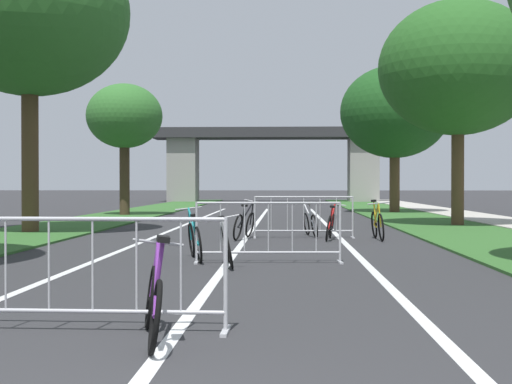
# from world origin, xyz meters

# --- Properties ---
(grass_verge_left) EXTENTS (3.23, 60.90, 0.05)m
(grass_verge_left) POSITION_xyz_m (-5.89, 24.91, 0.03)
(grass_verge_left) COLOR #2D5B26
(grass_verge_left) RESTS_ON ground
(grass_verge_right) EXTENTS (3.23, 60.90, 0.05)m
(grass_verge_right) POSITION_xyz_m (5.89, 24.91, 0.03)
(grass_verge_right) COLOR #2D5B26
(grass_verge_right) RESTS_ON ground
(sidewalk_path_right) EXTENTS (2.22, 60.90, 0.08)m
(sidewalk_path_right) POSITION_xyz_m (8.61, 24.91, 0.04)
(sidewalk_path_right) COLOR #ADA89E
(sidewalk_path_right) RESTS_ON ground
(lane_stripe_center) EXTENTS (0.14, 35.23, 0.01)m
(lane_stripe_center) POSITION_xyz_m (0.00, 17.62, 0.00)
(lane_stripe_center) COLOR silver
(lane_stripe_center) RESTS_ON ground
(lane_stripe_right_lane) EXTENTS (0.14, 35.23, 0.01)m
(lane_stripe_right_lane) POSITION_xyz_m (2.35, 17.62, 0.00)
(lane_stripe_right_lane) COLOR silver
(lane_stripe_right_lane) RESTS_ON ground
(lane_stripe_left_lane) EXTENTS (0.14, 35.23, 0.01)m
(lane_stripe_left_lane) POSITION_xyz_m (-2.35, 17.62, 0.00)
(lane_stripe_left_lane) COLOR silver
(lane_stripe_left_lane) RESTS_ON ground
(overpass_bridge) EXTENTS (18.28, 3.36, 5.59)m
(overpass_bridge) POSITION_xyz_m (0.00, 50.33, 3.76)
(overpass_bridge) COLOR #2D2D30
(overpass_bridge) RESTS_ON ground
(tree_left_oak_near) EXTENTS (5.46, 5.46, 8.42)m
(tree_left_oak_near) POSITION_xyz_m (-6.03, 15.97, 6.08)
(tree_left_oak_near) COLOR #4C3823
(tree_left_oak_near) RESTS_ON ground
(tree_left_pine_far) EXTENTS (3.22, 3.22, 5.63)m
(tree_left_pine_far) POSITION_xyz_m (-5.87, 26.56, 4.21)
(tree_left_pine_far) COLOR #3D2D1E
(tree_left_pine_far) RESTS_ON ground
(tree_right_maple_mid) EXTENTS (5.07, 5.07, 7.22)m
(tree_right_maple_mid) POSITION_xyz_m (6.50, 19.69, 5.05)
(tree_right_maple_mid) COLOR #4C3823
(tree_right_maple_mid) RESTS_ON ground
(tree_right_cypress_far) EXTENTS (5.09, 5.09, 6.91)m
(tree_right_cypress_far) POSITION_xyz_m (6.10, 30.05, 4.72)
(tree_right_cypress_far) COLOR #4C3823
(tree_right_cypress_far) RESTS_ON ground
(crowd_barrier_nearest) EXTENTS (2.53, 0.49, 1.05)m
(crowd_barrier_nearest) POSITION_xyz_m (-0.78, 3.39, 0.52)
(crowd_barrier_nearest) COLOR #ADADB2
(crowd_barrier_nearest) RESTS_ON ground
(crowd_barrier_second) EXTENTS (2.54, 0.56, 1.05)m
(crowd_barrier_second) POSITION_xyz_m (0.70, 9.00, 0.52)
(crowd_barrier_second) COLOR #ADADB2
(crowd_barrier_second) RESTS_ON ground
(crowd_barrier_third) EXTENTS (2.53, 0.54, 1.05)m
(crowd_barrier_third) POSITION_xyz_m (1.45, 14.61, 0.52)
(crowd_barrier_third) COLOR #ADADB2
(crowd_barrier_third) RESTS_ON ground
(bicycle_silver_0) EXTENTS (0.56, 1.58, 0.90)m
(bicycle_silver_0) POSITION_xyz_m (1.62, 15.05, 0.35)
(bicycle_silver_0) COLOR black
(bicycle_silver_0) RESTS_ON ground
(bicycle_red_1) EXTENTS (0.61, 1.66, 0.91)m
(bicycle_red_1) POSITION_xyz_m (2.08, 14.05, 0.36)
(bicycle_red_1) COLOR black
(bicycle_red_1) RESTS_ON ground
(bicycle_yellow_2) EXTENTS (0.52, 1.67, 0.97)m
(bicycle_yellow_2) POSITION_xyz_m (3.21, 14.07, 0.38)
(bicycle_yellow_2) COLOR black
(bicycle_yellow_2) RESTS_ON ground
(bicycle_white_3) EXTENTS (0.54, 1.63, 0.87)m
(bicycle_white_3) POSITION_xyz_m (0.02, 8.54, 0.36)
(bicycle_white_3) COLOR black
(bicycle_white_3) RESTS_ON ground
(bicycle_purple_4) EXTENTS (0.51, 1.60, 0.93)m
(bicycle_purple_4) POSITION_xyz_m (-0.14, 3.00, 0.35)
(bicycle_purple_4) COLOR black
(bicycle_purple_4) RESTS_ON ground
(bicycle_teal_5) EXTENTS (0.68, 1.68, 0.94)m
(bicycle_teal_5) POSITION_xyz_m (-0.62, 9.38, 0.36)
(bicycle_teal_5) COLOR black
(bicycle_teal_5) RESTS_ON ground
(bicycle_black_6) EXTENTS (0.70, 1.71, 0.97)m
(bicycle_black_6) POSITION_xyz_m (-0.02, 14.16, 0.36)
(bicycle_black_6) COLOR black
(bicycle_black_6) RESTS_ON ground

